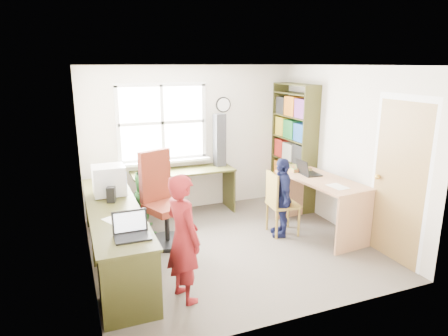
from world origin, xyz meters
name	(u,v)px	position (x,y,z in m)	size (l,w,h in m)	color
room	(229,158)	(0.01, 0.10, 1.22)	(3.64, 3.44, 2.44)	#4B433B
l_desk	(136,239)	(-1.31, -0.28, 0.46)	(2.38, 2.95, 0.75)	#3A3917
right_desk	(321,194)	(1.40, -0.02, 0.59)	(0.78, 1.47, 0.82)	tan
bookshelf	(293,149)	(1.65, 1.19, 1.00)	(0.30, 1.02, 2.10)	#3A3917
swivel_chair	(162,204)	(-0.81, 0.49, 0.55)	(0.78, 0.78, 1.29)	black
wooden_chair	(279,201)	(0.81, 0.15, 0.51)	(0.44, 0.44, 0.93)	olive
crt_monitor	(109,180)	(-1.48, 0.56, 0.95)	(0.41, 0.36, 0.39)	silver
laptop_left	(131,231)	(-1.42, -0.84, 0.81)	(0.35, 0.29, 0.24)	black
laptop_right	(307,171)	(1.33, 0.26, 0.87)	(0.30, 0.35, 0.23)	black
speaker_a	(111,195)	(-1.50, 0.27, 0.85)	(0.13, 0.13, 0.20)	black
speaker_b	(107,184)	(-1.49, 0.82, 0.84)	(0.10, 0.10, 0.17)	black
cd_tower	(220,140)	(0.41, 1.49, 1.19)	(0.19, 0.17, 0.87)	black
game_box	(299,168)	(1.36, 0.52, 0.85)	(0.34, 0.34, 0.06)	red
paper_a	(117,220)	(-1.51, -0.37, 0.75)	(0.33, 0.38, 0.00)	white
paper_b	(338,187)	(1.38, -0.41, 0.82)	(0.22, 0.29, 0.00)	white
potted_plant	(158,163)	(-0.65, 1.45, 0.90)	(0.16, 0.13, 0.30)	#2F762F
person_red	(183,238)	(-0.92, -0.95, 0.69)	(0.50, 0.33, 1.37)	maroon
person_green	(149,192)	(-0.89, 1.01, 0.59)	(0.57, 0.45, 1.18)	#2C6A2A
person_navy	(282,197)	(0.83, 0.10, 0.57)	(0.67, 0.28, 1.15)	#14193F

